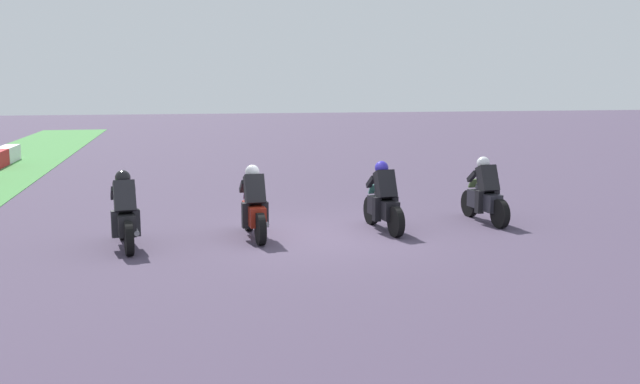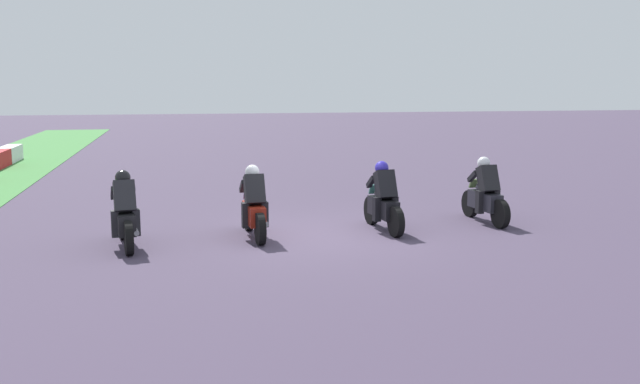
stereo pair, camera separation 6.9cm
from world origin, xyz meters
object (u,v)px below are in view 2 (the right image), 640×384
(rider_lane_a, at_px, (485,196))
(rider_lane_c, at_px, (254,208))
(rider_lane_b, at_px, (383,202))
(rider_lane_d, at_px, (125,216))

(rider_lane_a, distance_m, rider_lane_c, 5.42)
(rider_lane_a, relative_size, rider_lane_b, 1.00)
(rider_lane_b, height_order, rider_lane_d, same)
(rider_lane_a, xyz_separation_m, rider_lane_c, (-0.49, 5.39, 0.00))
(rider_lane_c, relative_size, rider_lane_d, 1.00)
(rider_lane_b, xyz_separation_m, rider_lane_c, (-0.11, 2.83, 0.00))
(rider_lane_b, relative_size, rider_lane_d, 1.00)
(rider_lane_b, bearing_deg, rider_lane_a, -86.80)
(rider_lane_a, height_order, rider_lane_d, same)
(rider_lane_a, xyz_separation_m, rider_lane_d, (-0.84, 7.95, 0.00))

